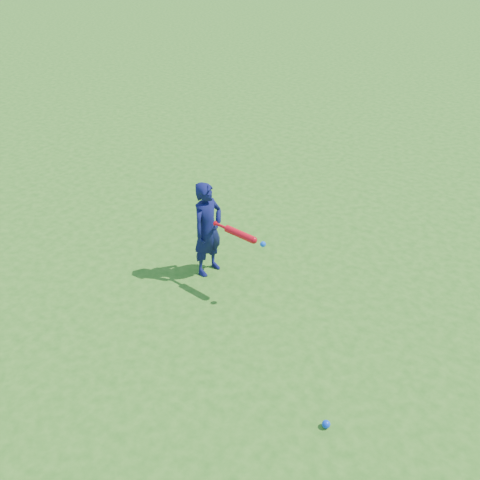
{
  "coord_description": "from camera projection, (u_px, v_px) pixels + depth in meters",
  "views": [
    {
      "loc": [
        3.47,
        -3.88,
        3.93
      ],
      "look_at": [
        0.66,
        0.38,
        0.66
      ],
      "focal_mm": 40.0,
      "sensor_mm": 36.0,
      "label": 1
    }
  ],
  "objects": [
    {
      "name": "ground",
      "position": [
        177.0,
        284.0,
        6.46
      ],
      "size": [
        80.0,
        80.0,
        0.0
      ],
      "primitive_type": "plane",
      "color": "#2D6D1A",
      "rests_on": "ground"
    },
    {
      "name": "child",
      "position": [
        208.0,
        229.0,
        6.36
      ],
      "size": [
        0.34,
        0.47,
        1.21
      ],
      "primitive_type": "imported",
      "rotation": [
        0.0,
        0.0,
        1.45
      ],
      "color": "#0F124A",
      "rests_on": "ground"
    },
    {
      "name": "ground_ball_blue",
      "position": [
        326.0,
        424.0,
        4.69
      ],
      "size": [
        0.07,
        0.07,
        0.07
      ],
      "primitive_type": "sphere",
      "color": "blue",
      "rests_on": "ground"
    },
    {
      "name": "bat_swing",
      "position": [
        242.0,
        235.0,
        5.94
      ],
      "size": [
        0.73,
        0.14,
        0.08
      ],
      "rotation": [
        0.0,
        0.0,
        -0.11
      ],
      "color": "red",
      "rests_on": "ground"
    }
  ]
}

